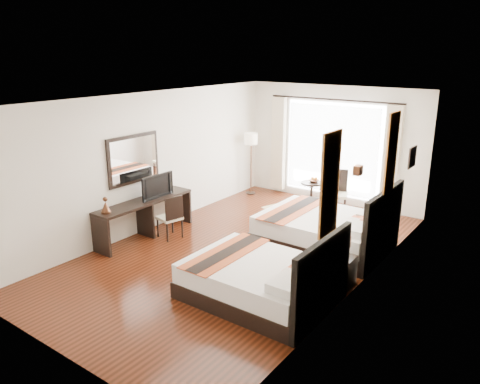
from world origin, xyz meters
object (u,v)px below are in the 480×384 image
Objects in this scene: nightstand at (339,272)px; vase at (335,257)px; bed_near at (263,280)px; floor_lamp at (251,143)px; table_lamp at (344,242)px; window_chair at (336,201)px; television at (155,186)px; fruit_bowl at (314,181)px; console_desk at (145,218)px; desk_chair at (170,225)px; bed_far at (327,230)px; side_table at (311,194)px.

nightstand is 3.51× the size of vase.
floor_lamp is at bearing 126.59° from bed_near.
vase is at bearing -97.23° from table_lamp.
vase is 0.14× the size of window_chair.
fruit_bowl is at bearing -28.66° from television.
nightstand is at bearing -39.71° from floor_lamp.
console_desk is 4.10m from fruit_bowl.
table_lamp is 4.05m from console_desk.
vase is 3.61m from window_chair.
nightstand is 0.58× the size of desk_chair.
desk_chair is 0.56× the size of floor_lamp.
television reaches higher than table_lamp.
vase is 4.13m from fruit_bowl.
television is 0.81× the size of window_chair.
console_desk is 2.68× the size of television.
vase is 4.00m from console_desk.
bed_far is 1.91m from window_chair.
table_lamp is 2.32× the size of vase.
table_lamp is at bearing 5.71° from console_desk.
desk_chair is 0.87× the size of window_chair.
bed_near is 0.93× the size of bed_far.
nightstand is at bearing 4.79° from console_desk.
bed_far is 2.80× the size of television.
console_desk is at bearing -116.03° from side_table.
window_chair is (2.50, 3.44, -0.07)m from console_desk.
vase is at bearing 2.32° from console_desk.
bed_far reaches higher than television.
window_chair reaches higher than nightstand.
floor_lamp is 2.70× the size of side_table.
side_table is (1.78, 3.64, -0.09)m from console_desk.
console_desk is (-3.15, -1.64, 0.04)m from bed_far.
floor_lamp is at bearing 89.09° from console_desk.
vase is at bearing -168.53° from desk_chair.
table_lamp reaches higher than fruit_bowl.
window_chair reaches higher than console_desk.
window_chair is (0.73, -0.20, 0.01)m from side_table.
window_chair is at bearing 116.46° from table_lamp.
bed_near reaches higher than console_desk.
desk_chair is at bearing -177.50° from table_lamp.
window_chair reaches higher than vase.
nightstand is at bearing 53.12° from bed_near.
vase is at bearing -58.21° from fruit_bowl.
window_chair is (-1.49, 3.11, 0.06)m from nightstand.
television is 3.85m from side_table.
table_lamp is 4.01m from television.
floor_lamp reaches higher than desk_chair.
table_lamp is at bearing -55.04° from bed_far.
television is (-3.13, -1.36, 0.66)m from bed_far.
console_desk reaches higher than vase.
nightstand is (0.84, -1.31, -0.09)m from bed_far.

